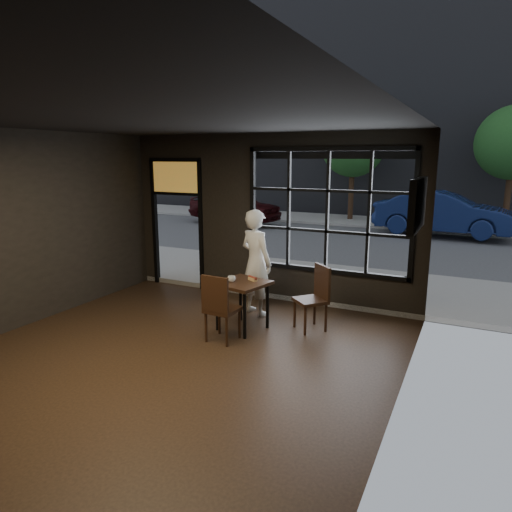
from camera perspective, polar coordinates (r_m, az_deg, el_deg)
The scene contains 17 objects.
floor at distance 6.38m, azimuth -12.33°, elevation -13.77°, with size 6.00×7.00×0.02m, color black.
ceiling at distance 5.76m, azimuth -13.85°, elevation 16.40°, with size 6.00×7.00×0.02m, color black.
wall_right at distance 4.64m, azimuth 17.24°, elevation -2.80°, with size 0.04×7.00×3.20m, color black.
window_frame at distance 8.37m, azimuth 8.90°, elevation 5.55°, with size 3.06×0.12×2.28m, color black.
stained_transom at distance 9.81m, azimuth -9.99°, elevation 9.72°, with size 1.20×0.06×0.70m, color orange.
street_asphalt at distance 28.81m, azimuth 18.71°, elevation 6.14°, with size 60.00×41.00×0.04m, color #545456.
building_across at distance 28.09m, azimuth 19.55°, elevation 21.38°, with size 28.00×12.00×15.00m, color #5B5956.
cafe_table at distance 7.44m, azimuth -1.70°, elevation -6.19°, with size 0.74×0.74×0.81m, color black.
chair_near at distance 6.98m, azimuth -4.19°, elevation -6.40°, with size 0.46×0.46×1.06m, color black.
chair_window at distance 7.43m, azimuth 6.83°, elevation -5.28°, with size 0.46×0.46×1.06m, color black.
man at distance 8.02m, azimuth 0.00°, elevation -0.82°, with size 0.69×0.45×1.88m, color white.
hotdog at distance 7.38m, azimuth -0.42°, elevation -2.86°, with size 0.20×0.08×0.06m, color tan, non-canonical shape.
cup at distance 7.32m, azimuth -3.07°, elevation -2.87°, with size 0.12×0.12×0.10m, color silver.
tv at distance 6.34m, azimuth 19.55°, elevation 6.10°, with size 0.13×1.16×0.68m, color black.
navy_car at distance 17.15m, azimuth 22.33°, elevation 5.00°, with size 1.59×4.55×1.50m, color #111E4B.
maroon_car at distance 19.07m, azimuth -2.70°, elevation 6.33°, with size 1.60×3.97×1.35m, color black.
tree_left at distance 20.22m, azimuth 12.05°, elevation 13.34°, with size 2.67×2.67×4.56m.
Camera 1 is at (3.64, -4.45, 2.77)m, focal length 32.00 mm.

